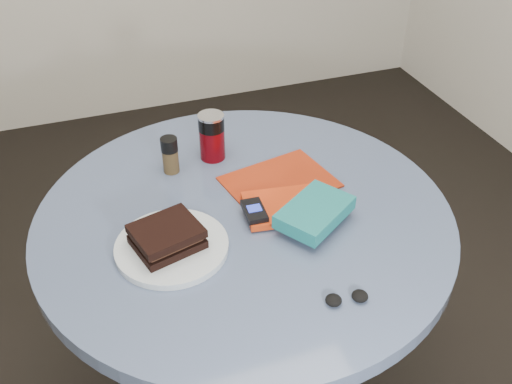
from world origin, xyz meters
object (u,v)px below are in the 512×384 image
object	(u,v)px
pepper_grinder	(170,155)
mp3_player	(254,211)
red_book	(287,206)
magazine	(279,182)
sandwich	(167,236)
soda_can	(212,136)
headphones	(347,298)
novel	(315,212)
table	(245,261)
plate	(172,247)

from	to	relation	value
pepper_grinder	mp3_player	bearing A→B (deg)	-62.22
red_book	magazine	bearing A→B (deg)	85.81
sandwich	magazine	xyz separation A→B (m)	(0.32, 0.16, -0.04)
soda_can	magazine	size ratio (longest dim) A/B	0.49
red_book	mp3_player	bearing A→B (deg)	-166.97
pepper_grinder	headphones	world-z (taller)	pepper_grinder
novel	mp3_player	bearing A→B (deg)	119.75
soda_can	pepper_grinder	world-z (taller)	soda_can
pepper_grinder	mp3_player	world-z (taller)	pepper_grinder
sandwich	pepper_grinder	size ratio (longest dim) A/B	1.65
magazine	pepper_grinder	bearing A→B (deg)	138.60
sandwich	headphones	distance (m)	0.40
pepper_grinder	red_book	distance (m)	0.34
magazine	red_book	world-z (taller)	red_book
table	headphones	size ratio (longest dim) A/B	10.84
magazine	plate	bearing A→B (deg)	-165.18
sandwich	red_book	bearing A→B (deg)	8.25
soda_can	mp3_player	size ratio (longest dim) A/B	1.53
sandwich	magazine	distance (m)	0.36
soda_can	novel	bearing A→B (deg)	-68.13
table	novel	size ratio (longest dim) A/B	5.64
soda_can	mp3_player	xyz separation A→B (m)	(0.02, -0.29, -0.04)
table	novel	world-z (taller)	novel
magazine	mp3_player	xyz separation A→B (m)	(-0.11, -0.12, 0.03)
plate	headphones	xyz separation A→B (m)	(0.30, -0.27, 0.00)
sandwich	novel	world-z (taller)	sandwich
novel	mp3_player	size ratio (longest dim) A/B	2.08
table	soda_can	bearing A→B (deg)	91.39
sandwich	headphones	xyz separation A→B (m)	(0.30, -0.27, -0.03)
soda_can	magazine	world-z (taller)	soda_can
novel	headphones	size ratio (longest dim) A/B	1.92
plate	magazine	world-z (taller)	plate
soda_can	mp3_player	distance (m)	0.30
soda_can	pepper_grinder	xyz separation A→B (m)	(-0.12, -0.03, -0.01)
red_book	novel	size ratio (longest dim) A/B	1.14
plate	sandwich	world-z (taller)	sandwich
plate	red_book	world-z (taller)	red_book
novel	mp3_player	world-z (taller)	novel
soda_can	red_book	bearing A→B (deg)	-69.91
sandwich	novel	bearing A→B (deg)	-4.67
novel	magazine	bearing A→B (deg)	61.10
headphones	novel	bearing A→B (deg)	81.67
table	headphones	xyz separation A→B (m)	(0.10, -0.34, 0.17)
table	headphones	distance (m)	0.40
plate	novel	xyz separation A→B (m)	(0.33, -0.03, 0.03)
table	pepper_grinder	distance (m)	0.34
table	soda_can	distance (m)	0.34
red_book	soda_can	bearing A→B (deg)	117.93
plate	red_book	size ratio (longest dim) A/B	1.24
table	red_book	xyz separation A→B (m)	(0.10, -0.03, 0.18)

